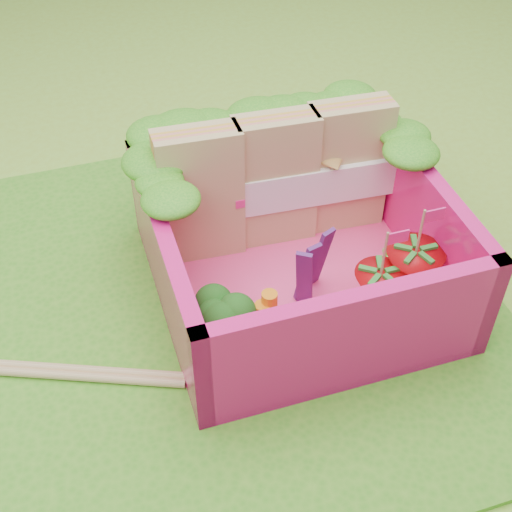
{
  "coord_description": "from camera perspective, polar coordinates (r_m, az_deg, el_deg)",
  "views": [
    {
      "loc": [
        -0.51,
        -2.25,
        2.5
      ],
      "look_at": [
        0.2,
        -0.01,
        0.28
      ],
      "focal_mm": 50.0,
      "sensor_mm": 36.0,
      "label": 1
    }
  ],
  "objects": [
    {
      "name": "purple_wedges",
      "position": [
        3.19,
        4.4,
        -1.09
      ],
      "size": [
        0.19,
        0.15,
        0.38
      ],
      "color": "#491C62",
      "rests_on": "bento_floor"
    },
    {
      "name": "lettuce_ruffle",
      "position": [
        3.41,
        0.85,
        10.28
      ],
      "size": [
        1.43,
        0.77,
        0.11
      ],
      "color": "#1F8518",
      "rests_on": "bento_box"
    },
    {
      "name": "bento_floor",
      "position": [
        3.44,
        3.21,
        -2.02
      ],
      "size": [
        1.3,
        1.3,
        0.05
      ],
      "primitive_type": "cube",
      "color": "#FF4188",
      "rests_on": "placemat"
    },
    {
      "name": "snap_peas",
      "position": [
        3.47,
        11.97,
        -1.46
      ],
      "size": [
        0.32,
        0.52,
        0.05
      ],
      "color": "green",
      "rests_on": "bento_floor"
    },
    {
      "name": "ground",
      "position": [
        3.4,
        -3.3,
        -4.06
      ],
      "size": [
        14.0,
        14.0,
        0.0
      ],
      "primitive_type": "plane",
      "color": "#8BB733",
      "rests_on": "ground"
    },
    {
      "name": "bento_box",
      "position": [
        3.27,
        3.38,
        1.06
      ],
      "size": [
        1.3,
        1.3,
        0.55
      ],
      "color": "#E11270",
      "rests_on": "placemat"
    },
    {
      "name": "strawberry_left",
      "position": [
        3.23,
        9.75,
        -2.78
      ],
      "size": [
        0.23,
        0.23,
        0.47
      ],
      "color": "#BB100B",
      "rests_on": "bento_floor"
    },
    {
      "name": "broccoli",
      "position": [
        3.0,
        -3.27,
        -5.11
      ],
      "size": [
        0.33,
        0.33,
        0.25
      ],
      "color": "#73A650",
      "rests_on": "bento_floor"
    },
    {
      "name": "sandwich_stack",
      "position": [
        3.43,
        1.61,
        6.05
      ],
      "size": [
        1.26,
        0.24,
        0.69
      ],
      "color": "tan",
      "rests_on": "bento_floor"
    },
    {
      "name": "placemat",
      "position": [
        3.39,
        -3.31,
        -3.88
      ],
      "size": [
        2.6,
        2.6,
        0.03
      ],
      "primitive_type": "cube",
      "color": "#459922",
      "rests_on": "ground"
    },
    {
      "name": "strawberry_right",
      "position": [
        3.32,
        12.37,
        -1.28
      ],
      "size": [
        0.27,
        0.27,
        0.51
      ],
      "color": "#BB100B",
      "rests_on": "bento_floor"
    },
    {
      "name": "carrot_sticks",
      "position": [
        3.06,
        0.81,
        -5.08
      ],
      "size": [
        0.1,
        0.08,
        0.28
      ],
      "color": "orange",
      "rests_on": "bento_floor"
    }
  ]
}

